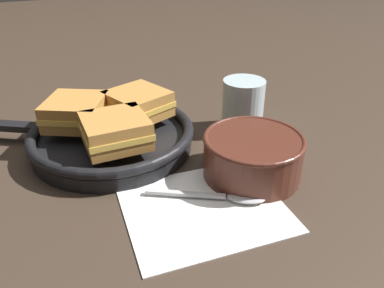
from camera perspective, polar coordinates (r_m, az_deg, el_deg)
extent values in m
plane|color=#382B21|center=(0.61, 3.63, -3.94)|extent=(4.00, 4.00, 0.00)
cube|color=white|center=(0.53, 1.84, -9.58)|extent=(0.23, 0.20, 0.00)
cylinder|color=#4C2319|center=(0.59, 9.19, -1.97)|extent=(0.15, 0.15, 0.07)
cylinder|color=orange|center=(0.58, 9.35, -0.22)|extent=(0.13, 0.13, 0.01)
torus|color=#4C2319|center=(0.57, 9.44, 0.74)|extent=(0.16, 0.16, 0.01)
cube|color=#B7B7BC|center=(0.54, -1.07, -7.60)|extent=(0.10, 0.07, 0.01)
ellipsoid|color=#B7B7BC|center=(0.54, 8.08, -8.14)|extent=(0.06, 0.05, 0.01)
cylinder|color=black|center=(0.68, -11.92, 0.35)|extent=(0.28, 0.28, 0.02)
torus|color=black|center=(0.67, -12.10, 1.92)|extent=(0.29, 0.29, 0.02)
cube|color=black|center=(0.76, -26.58, 2.49)|extent=(0.12, 0.09, 0.01)
cube|color=#B27A38|center=(0.61, -11.45, 0.81)|extent=(0.10, 0.10, 0.02)
cube|color=gold|center=(0.60, -11.58, 1.99)|extent=(0.10, 0.10, 0.01)
cube|color=#B27A38|center=(0.59, -11.72, 3.19)|extent=(0.10, 0.10, 0.02)
cube|color=#B27A38|center=(0.70, -8.15, 5.05)|extent=(0.12, 0.12, 0.02)
cube|color=gold|center=(0.69, -8.23, 6.11)|extent=(0.13, 0.13, 0.01)
cube|color=#B27A38|center=(0.69, -8.32, 7.18)|extent=(0.12, 0.12, 0.02)
cube|color=#B27A38|center=(0.69, -17.12, 3.68)|extent=(0.13, 0.13, 0.02)
cube|color=gold|center=(0.68, -17.29, 4.74)|extent=(0.13, 0.13, 0.01)
cube|color=#B27A38|center=(0.68, -17.46, 5.81)|extent=(0.13, 0.13, 0.02)
cylinder|color=silver|center=(0.72, 7.76, 5.89)|extent=(0.08, 0.08, 0.10)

